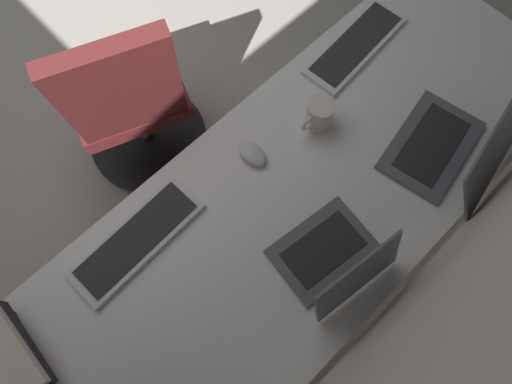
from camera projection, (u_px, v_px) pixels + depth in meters
The scene contains 10 objects.
floor_plane at pixel (59, 20), 2.52m from camera, with size 5.59×5.59×0.00m, color #B2ADA3.
desk at pixel (267, 235), 1.39m from camera, with size 2.32×0.74×0.73m.
drawer_pedestal at pixel (158, 372), 1.55m from camera, with size 0.40×0.51×0.69m.
laptop_leftmost at pixel (454, 150), 1.37m from camera, with size 0.39×0.37×0.20m.
laptop_left at pixel (336, 260), 1.25m from camera, with size 0.31×0.28×0.20m.
keyboard_main at pixel (137, 239), 1.31m from camera, with size 0.43×0.16×0.02m.
keyboard_spare at pixel (355, 45), 1.56m from camera, with size 0.43×0.17×0.02m.
mouse_spare at pixel (252, 154), 1.40m from camera, with size 0.06×0.10×0.03m, color silver.
coffee_mug at pixel (319, 114), 1.42m from camera, with size 0.13×0.09×0.10m.
office_chair at pixel (131, 104), 1.80m from camera, with size 0.57×0.61×0.97m.
Camera 1 is at (0.46, 2.04, 2.02)m, focal length 31.89 mm.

